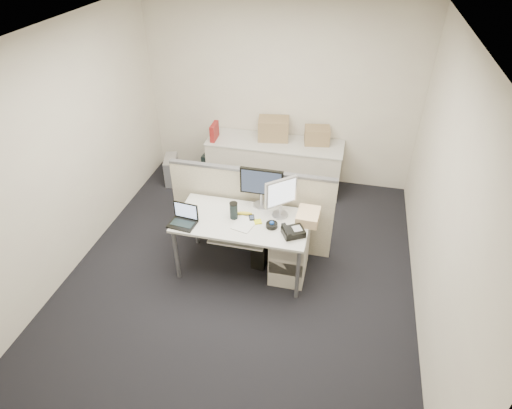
% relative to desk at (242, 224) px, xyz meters
% --- Properties ---
extents(floor, '(4.00, 4.50, 0.01)m').
position_rel_desk_xyz_m(floor, '(0.00, 0.00, -0.67)').
color(floor, black).
rests_on(floor, ground).
extents(ceiling, '(4.00, 4.50, 0.01)m').
position_rel_desk_xyz_m(ceiling, '(0.00, 0.00, 2.04)').
color(ceiling, white).
rests_on(ceiling, ground).
extents(wall_back, '(4.00, 0.02, 2.70)m').
position_rel_desk_xyz_m(wall_back, '(0.00, 2.25, 0.69)').
color(wall_back, beige).
rests_on(wall_back, ground).
extents(wall_front, '(4.00, 0.02, 2.70)m').
position_rel_desk_xyz_m(wall_front, '(0.00, -2.25, 0.69)').
color(wall_front, beige).
rests_on(wall_front, ground).
extents(wall_left, '(0.02, 4.50, 2.70)m').
position_rel_desk_xyz_m(wall_left, '(-2.00, 0.00, 0.69)').
color(wall_left, beige).
rests_on(wall_left, ground).
extents(wall_right, '(0.02, 4.50, 2.70)m').
position_rel_desk_xyz_m(wall_right, '(2.00, 0.00, 0.69)').
color(wall_right, beige).
rests_on(wall_right, ground).
extents(desk, '(1.50, 0.75, 0.73)m').
position_rel_desk_xyz_m(desk, '(0.00, 0.00, 0.00)').
color(desk, '#B5B3AB').
rests_on(desk, floor).
extents(keyboard_tray, '(0.62, 0.32, 0.02)m').
position_rel_desk_xyz_m(keyboard_tray, '(0.00, -0.18, -0.04)').
color(keyboard_tray, '#B5B3AB').
rests_on(keyboard_tray, desk).
extents(drawer_pedestal, '(0.40, 0.55, 0.65)m').
position_rel_desk_xyz_m(drawer_pedestal, '(0.55, 0.05, -0.34)').
color(drawer_pedestal, beige).
rests_on(drawer_pedestal, floor).
extents(cubicle_partition, '(2.00, 0.06, 1.10)m').
position_rel_desk_xyz_m(cubicle_partition, '(0.00, 0.45, -0.11)').
color(cubicle_partition, beige).
rests_on(cubicle_partition, floor).
extents(back_counter, '(2.00, 0.60, 0.72)m').
position_rel_desk_xyz_m(back_counter, '(0.00, 1.93, -0.30)').
color(back_counter, beige).
rests_on(back_counter, floor).
extents(monitor_main, '(0.49, 0.19, 0.49)m').
position_rel_desk_xyz_m(monitor_main, '(0.15, 0.32, 0.31)').
color(monitor_main, black).
rests_on(monitor_main, desk).
extents(monitor_small, '(0.42, 0.40, 0.47)m').
position_rel_desk_xyz_m(monitor_small, '(0.40, 0.18, 0.30)').
color(monitor_small, '#B7B7BC').
rests_on(monitor_small, desk).
extents(laptop, '(0.31, 0.25, 0.22)m').
position_rel_desk_xyz_m(laptop, '(-0.62, -0.23, 0.18)').
color(laptop, black).
rests_on(laptop, desk).
extents(trackball, '(0.14, 0.14, 0.05)m').
position_rel_desk_xyz_m(trackball, '(0.35, -0.05, 0.09)').
color(trackball, black).
rests_on(trackball, desk).
extents(desk_phone, '(0.29, 0.27, 0.07)m').
position_rel_desk_xyz_m(desk_phone, '(0.60, -0.13, 0.10)').
color(desk_phone, black).
rests_on(desk_phone, desk).
extents(paper_stack, '(0.27, 0.31, 0.01)m').
position_rel_desk_xyz_m(paper_stack, '(0.05, -0.08, 0.07)').
color(paper_stack, silver).
rests_on(paper_stack, desk).
extents(sticky_pad, '(0.11, 0.11, 0.01)m').
position_rel_desk_xyz_m(sticky_pad, '(0.18, 0.00, 0.07)').
color(sticky_pad, yellow).
rests_on(sticky_pad, desk).
extents(travel_mug, '(0.11, 0.11, 0.19)m').
position_rel_desk_xyz_m(travel_mug, '(-0.10, 0.02, 0.16)').
color(travel_mug, black).
rests_on(travel_mug, desk).
extents(banana, '(0.19, 0.07, 0.04)m').
position_rel_desk_xyz_m(banana, '(0.00, 0.10, 0.09)').
color(banana, gold).
rests_on(banana, desk).
extents(cellphone, '(0.09, 0.13, 0.02)m').
position_rel_desk_xyz_m(cellphone, '(0.10, 0.05, 0.07)').
color(cellphone, black).
rests_on(cellphone, desk).
extents(manila_folders, '(0.25, 0.32, 0.12)m').
position_rel_desk_xyz_m(manila_folders, '(0.72, 0.15, 0.12)').
color(manila_folders, '#D6B67F').
rests_on(manila_folders, desk).
extents(keyboard, '(0.43, 0.21, 0.02)m').
position_rel_desk_xyz_m(keyboard, '(-0.05, -0.14, -0.02)').
color(keyboard, black).
rests_on(keyboard, keyboard_tray).
extents(pc_tower_desk, '(0.21, 0.43, 0.39)m').
position_rel_desk_xyz_m(pc_tower_desk, '(0.20, 0.20, -0.47)').
color(pc_tower_desk, black).
rests_on(pc_tower_desk, floor).
extents(pc_tower_spare_dark, '(0.19, 0.44, 0.40)m').
position_rel_desk_xyz_m(pc_tower_spare_dark, '(-1.05, 2.03, -0.46)').
color(pc_tower_spare_dark, black).
rests_on(pc_tower_spare_dark, floor).
extents(pc_tower_spare_silver, '(0.29, 0.47, 0.41)m').
position_rel_desk_xyz_m(pc_tower_spare_silver, '(-1.60, 1.67, -0.46)').
color(pc_tower_spare_silver, '#B7B7BC').
rests_on(pc_tower_spare_silver, floor).
extents(cardboard_box_left, '(0.49, 0.40, 0.33)m').
position_rel_desk_xyz_m(cardboard_box_left, '(-0.05, 2.05, 0.22)').
color(cardboard_box_left, '#998055').
rests_on(cardboard_box_left, back_counter).
extents(cardboard_box_right, '(0.40, 0.33, 0.26)m').
position_rel_desk_xyz_m(cardboard_box_right, '(0.60, 2.05, 0.18)').
color(cardboard_box_right, '#998055').
rests_on(cardboard_box_right, back_counter).
extents(red_binder, '(0.07, 0.28, 0.26)m').
position_rel_desk_xyz_m(red_binder, '(-0.90, 1.83, 0.19)').
color(red_binder, maroon).
rests_on(red_binder, back_counter).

